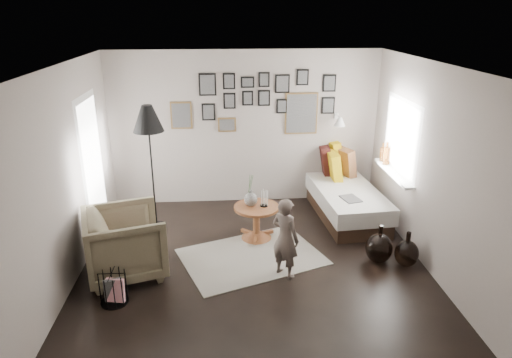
{
  "coord_description": "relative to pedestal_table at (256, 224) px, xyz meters",
  "views": [
    {
      "loc": [
        -0.36,
        -5.09,
        3.19
      ],
      "look_at": [
        0.05,
        0.5,
        1.1
      ],
      "focal_mm": 32.0,
      "sensor_mm": 36.0,
      "label": 1
    }
  ],
  "objects": [
    {
      "name": "ground",
      "position": [
        -0.09,
        -0.93,
        -0.24
      ],
      "size": [
        4.8,
        4.8,
        0.0
      ],
      "primitive_type": "plane",
      "color": "black",
      "rests_on": "ground"
    },
    {
      "name": "wall_back",
      "position": [
        -0.09,
        1.47,
        1.06
      ],
      "size": [
        4.5,
        0.0,
        4.5
      ],
      "primitive_type": "plane",
      "rotation": [
        1.57,
        0.0,
        0.0
      ],
      "color": "#9D9189",
      "rests_on": "ground"
    },
    {
      "name": "wall_front",
      "position": [
        -0.09,
        -3.33,
        1.06
      ],
      "size": [
        4.5,
        0.0,
        4.5
      ],
      "primitive_type": "plane",
      "rotation": [
        -1.57,
        0.0,
        0.0
      ],
      "color": "#9D9189",
      "rests_on": "ground"
    },
    {
      "name": "wall_left",
      "position": [
        -2.34,
        -0.93,
        1.06
      ],
      "size": [
        0.0,
        4.8,
        4.8
      ],
      "primitive_type": "plane",
      "rotation": [
        1.57,
        0.0,
        1.57
      ],
      "color": "#9D9189",
      "rests_on": "ground"
    },
    {
      "name": "wall_right",
      "position": [
        2.16,
        -0.93,
        1.06
      ],
      "size": [
        0.0,
        4.8,
        4.8
      ],
      "primitive_type": "plane",
      "rotation": [
        1.57,
        0.0,
        -1.57
      ],
      "color": "#9D9189",
      "rests_on": "ground"
    },
    {
      "name": "ceiling",
      "position": [
        -0.09,
        -0.93,
        2.36
      ],
      "size": [
        4.8,
        4.8,
        0.0
      ],
      "primitive_type": "plane",
      "rotation": [
        3.14,
        0.0,
        0.0
      ],
      "color": "white",
      "rests_on": "wall_back"
    },
    {
      "name": "door_left",
      "position": [
        -2.32,
        0.27,
        0.81
      ],
      "size": [
        0.0,
        2.14,
        2.14
      ],
      "color": "white",
      "rests_on": "wall_left"
    },
    {
      "name": "window_right",
      "position": [
        2.09,
        0.41,
        0.69
      ],
      "size": [
        0.15,
        1.32,
        1.3
      ],
      "color": "white",
      "rests_on": "wall_right"
    },
    {
      "name": "gallery_wall",
      "position": [
        0.2,
        1.45,
        1.5
      ],
      "size": [
        2.74,
        0.03,
        1.08
      ],
      "color": "brown",
      "rests_on": "wall_back"
    },
    {
      "name": "wall_sconce",
      "position": [
        1.46,
        1.2,
        1.22
      ],
      "size": [
        0.18,
        0.36,
        0.16
      ],
      "color": "white",
      "rests_on": "wall_back"
    },
    {
      "name": "rug",
      "position": [
        -0.1,
        -0.55,
        -0.23
      ],
      "size": [
        2.15,
        1.84,
        0.01
      ],
      "primitive_type": "cube",
      "rotation": [
        0.0,
        0.0,
        0.36
      ],
      "color": "silver",
      "rests_on": "ground"
    },
    {
      "name": "pedestal_table",
      "position": [
        0.0,
        0.0,
        0.0
      ],
      "size": [
        0.66,
        0.66,
        0.52
      ],
      "rotation": [
        0.0,
        0.0,
        0.11
      ],
      "color": "brown",
      "rests_on": "ground"
    },
    {
      "name": "vase",
      "position": [
        -0.08,
        0.02,
        0.42
      ],
      "size": [
        0.19,
        0.19,
        0.47
      ],
      "color": "black",
      "rests_on": "pedestal_table"
    },
    {
      "name": "candles",
      "position": [
        0.11,
        -0.0,
        0.4
      ],
      "size": [
        0.11,
        0.11,
        0.24
      ],
      "color": "black",
      "rests_on": "pedestal_table"
    },
    {
      "name": "daybed",
      "position": [
        1.5,
        0.88,
        0.08
      ],
      "size": [
        1.09,
        2.26,
        1.06
      ],
      "rotation": [
        0.0,
        0.0,
        0.08
      ],
      "color": "black",
      "rests_on": "ground"
    },
    {
      "name": "magazine_on_daybed",
      "position": [
        1.45,
        0.23,
        0.26
      ],
      "size": [
        0.31,
        0.37,
        0.02
      ],
      "primitive_type": "cube",
      "rotation": [
        0.0,
        0.0,
        0.25
      ],
      "color": "black",
      "rests_on": "daybed"
    },
    {
      "name": "armchair",
      "position": [
        -1.72,
        -0.83,
        0.19
      ],
      "size": [
        1.18,
        1.16,
        0.87
      ],
      "primitive_type": "imported",
      "rotation": [
        0.0,
        0.0,
        1.87
      ],
      "color": "brown",
      "rests_on": "ground"
    },
    {
      "name": "armchair_cushion",
      "position": [
        -1.69,
        -0.78,
        0.24
      ],
      "size": [
        0.48,
        0.49,
        0.18
      ],
      "primitive_type": "cube",
      "rotation": [
        -0.21,
        0.0,
        0.26
      ],
      "color": "white",
      "rests_on": "armchair"
    },
    {
      "name": "floor_lamp",
      "position": [
        -1.53,
        0.49,
        1.41
      ],
      "size": [
        0.45,
        0.45,
        1.92
      ],
      "rotation": [
        0.0,
        0.0,
        -0.05
      ],
      "color": "black",
      "rests_on": "ground"
    },
    {
      "name": "magazine_basket",
      "position": [
        -1.76,
        -1.46,
        -0.05
      ],
      "size": [
        0.31,
        0.31,
        0.38
      ],
      "rotation": [
        0.0,
        0.0,
        -0.02
      ],
      "color": "black",
      "rests_on": "ground"
    },
    {
      "name": "demijohn_large",
      "position": [
        1.58,
        -0.79,
        -0.03
      ],
      "size": [
        0.36,
        0.36,
        0.54
      ],
      "color": "black",
      "rests_on": "ground"
    },
    {
      "name": "demijohn_small",
      "position": [
        1.91,
        -0.91,
        -0.05
      ],
      "size": [
        0.32,
        0.32,
        0.49
      ],
      "color": "black",
      "rests_on": "ground"
    },
    {
      "name": "child",
      "position": [
        0.28,
        -1.02,
        0.29
      ],
      "size": [
        0.45,
        0.45,
        1.06
      ],
      "primitive_type": "imported",
      "rotation": [
        0.0,
        0.0,
        2.36
      ],
      "color": "#5D504A",
      "rests_on": "ground"
    }
  ]
}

